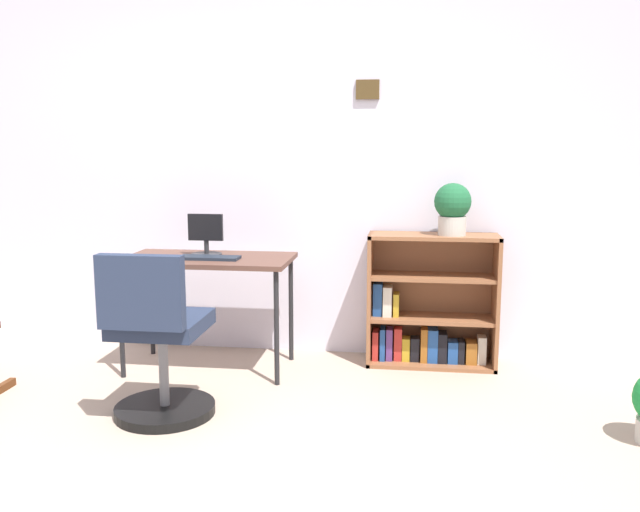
{
  "coord_description": "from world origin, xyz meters",
  "views": [
    {
      "loc": [
        0.94,
        -2.24,
        1.37
      ],
      "look_at": [
        0.44,
        1.46,
        0.77
      ],
      "focal_mm": 37.07,
      "sensor_mm": 36.0,
      "label": 1
    }
  ],
  "objects_px": {
    "monitor": "(206,237)",
    "office_chair": "(158,347)",
    "desk": "(208,267)",
    "bookshelf_low": "(429,308)",
    "potted_plant_on_shelf": "(453,207)",
    "keyboard": "(209,258)"
  },
  "relations": [
    {
      "from": "monitor",
      "to": "potted_plant_on_shelf",
      "type": "height_order",
      "value": "potted_plant_on_shelf"
    },
    {
      "from": "desk",
      "to": "bookshelf_low",
      "type": "relative_size",
      "value": 1.22
    },
    {
      "from": "desk",
      "to": "bookshelf_low",
      "type": "bearing_deg",
      "value": 12.45
    },
    {
      "from": "bookshelf_low",
      "to": "potted_plant_on_shelf",
      "type": "bearing_deg",
      "value": -22.15
    },
    {
      "from": "potted_plant_on_shelf",
      "to": "office_chair",
      "type": "bearing_deg",
      "value": -144.94
    },
    {
      "from": "desk",
      "to": "potted_plant_on_shelf",
      "type": "height_order",
      "value": "potted_plant_on_shelf"
    },
    {
      "from": "desk",
      "to": "monitor",
      "type": "height_order",
      "value": "monitor"
    },
    {
      "from": "keyboard",
      "to": "office_chair",
      "type": "height_order",
      "value": "office_chair"
    },
    {
      "from": "office_chair",
      "to": "potted_plant_on_shelf",
      "type": "xyz_separation_m",
      "value": [
        1.51,
        1.06,
        0.64
      ]
    },
    {
      "from": "desk",
      "to": "potted_plant_on_shelf",
      "type": "relative_size",
      "value": 3.2
    },
    {
      "from": "desk",
      "to": "office_chair",
      "type": "height_order",
      "value": "office_chair"
    },
    {
      "from": "bookshelf_low",
      "to": "desk",
      "type": "bearing_deg",
      "value": -167.55
    },
    {
      "from": "keyboard",
      "to": "desk",
      "type": "bearing_deg",
      "value": 112.76
    },
    {
      "from": "keyboard",
      "to": "monitor",
      "type": "bearing_deg",
      "value": 113.47
    },
    {
      "from": "keyboard",
      "to": "office_chair",
      "type": "relative_size",
      "value": 0.42
    },
    {
      "from": "monitor",
      "to": "potted_plant_on_shelf",
      "type": "distance_m",
      "value": 1.54
    },
    {
      "from": "monitor",
      "to": "bookshelf_low",
      "type": "distance_m",
      "value": 1.49
    },
    {
      "from": "keyboard",
      "to": "bookshelf_low",
      "type": "relative_size",
      "value": 0.44
    },
    {
      "from": "desk",
      "to": "keyboard",
      "type": "height_order",
      "value": "keyboard"
    },
    {
      "from": "monitor",
      "to": "office_chair",
      "type": "relative_size",
      "value": 0.29
    },
    {
      "from": "monitor",
      "to": "keyboard",
      "type": "xyz_separation_m",
      "value": [
        0.06,
        -0.14,
        -0.11
      ]
    },
    {
      "from": "monitor",
      "to": "keyboard",
      "type": "bearing_deg",
      "value": -66.53
    }
  ]
}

